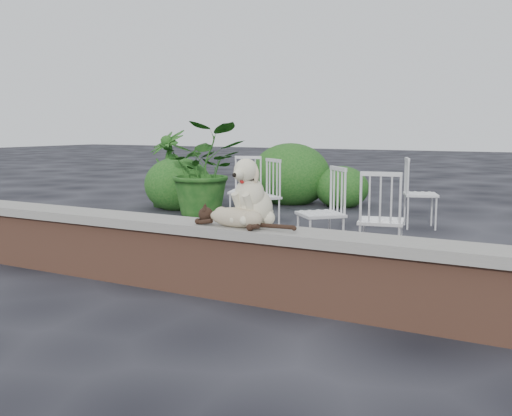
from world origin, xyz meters
The scene contains 13 objects.
ground centered at (0.00, 0.00, 0.00)m, with size 60.00×60.00×0.00m, color black.
brick_wall centered at (0.00, 0.00, 0.25)m, with size 6.00×0.30×0.50m, color brown.
capstone centered at (0.00, 0.00, 0.54)m, with size 6.20×0.40×0.08m, color slate.
dog centered at (0.73, 0.08, 0.85)m, with size 0.35×0.47×0.54m, color beige, non-canonical shape.
cat centered at (0.65, -0.07, 0.67)m, with size 1.03×0.25×0.17m, color tan, non-canonical shape.
chair_c centered at (1.31, 1.54, 0.47)m, with size 0.56×0.56×0.94m, color white, non-canonical shape.
chair_b centered at (-0.63, 2.70, 0.47)m, with size 0.56×0.56×0.94m, color white, non-canonical shape.
chair_e centered at (1.11, 4.00, 0.47)m, with size 0.56×0.56×0.94m, color white, non-canonical shape.
chair_d centered at (0.62, 1.68, 0.47)m, with size 0.56×0.56×0.94m, color white, non-canonical shape.
chair_a centered at (-1.11, 3.16, 0.47)m, with size 0.56×0.56×0.94m, color white, non-canonical shape.
potted_plant_a centered at (-2.06, 3.55, 0.71)m, with size 1.29×1.12×1.43m, color #134313.
potted_plant_b centered at (-3.16, 4.09, 0.65)m, with size 0.73×0.73×1.30m, color #134313.
shrubbery centered at (-1.75, 5.01, 0.45)m, with size 3.30×2.71×1.13m.
Camera 1 is at (2.95, -3.94, 1.35)m, focal length 41.43 mm.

